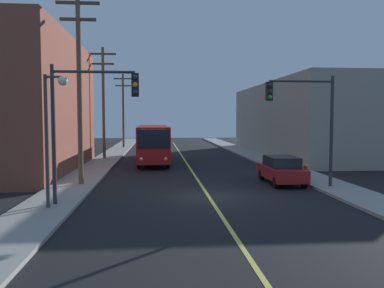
% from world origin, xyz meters
% --- Properties ---
extents(ground_plane, '(120.00, 120.00, 0.00)m').
position_xyz_m(ground_plane, '(0.00, 0.00, 0.00)').
color(ground_plane, black).
extents(sidewalk_left, '(2.50, 90.00, 0.15)m').
position_xyz_m(sidewalk_left, '(-7.25, 10.00, 0.07)').
color(sidewalk_left, gray).
rests_on(sidewalk_left, ground).
extents(sidewalk_right, '(2.50, 90.00, 0.15)m').
position_xyz_m(sidewalk_right, '(7.25, 10.00, 0.07)').
color(sidewalk_right, gray).
rests_on(sidewalk_right, ground).
extents(lane_stripe_center, '(0.16, 60.00, 0.01)m').
position_xyz_m(lane_stripe_center, '(0.00, 15.00, 0.01)').
color(lane_stripe_center, '#D8CC4C').
rests_on(lane_stripe_center, ground).
extents(building_left_brick, '(10.00, 16.89, 9.68)m').
position_xyz_m(building_left_brick, '(-13.49, 10.41, 4.84)').
color(building_left_brick, brown).
rests_on(building_left_brick, ground).
extents(building_right_warehouse, '(12.00, 26.84, 7.52)m').
position_xyz_m(building_right_warehouse, '(14.49, 21.95, 3.76)').
color(building_right_warehouse, gray).
rests_on(building_right_warehouse, ground).
extents(city_bus, '(2.72, 12.19, 3.20)m').
position_xyz_m(city_bus, '(-2.89, 15.68, 1.82)').
color(city_bus, maroon).
rests_on(city_bus, ground).
extents(parked_car_red, '(1.83, 4.40, 1.62)m').
position_xyz_m(parked_car_red, '(4.78, 3.44, 0.84)').
color(parked_car_red, maroon).
rests_on(parked_car_red, ground).
extents(utility_pole_near, '(2.40, 0.28, 10.69)m').
position_xyz_m(utility_pole_near, '(-6.85, 3.60, 6.01)').
color(utility_pole_near, brown).
rests_on(utility_pole_near, sidewalk_left).
extents(utility_pole_mid, '(2.40, 0.28, 10.20)m').
position_xyz_m(utility_pole_mid, '(-7.44, 17.81, 5.76)').
color(utility_pole_mid, brown).
rests_on(utility_pole_mid, sidewalk_left).
extents(utility_pole_far, '(2.40, 0.28, 9.45)m').
position_xyz_m(utility_pole_far, '(-6.91, 32.62, 5.36)').
color(utility_pole_far, brown).
rests_on(utility_pole_far, sidewalk_left).
extents(traffic_signal_left_corner, '(3.75, 0.48, 6.00)m').
position_xyz_m(traffic_signal_left_corner, '(-5.41, -1.76, 4.30)').
color(traffic_signal_left_corner, '#2D2D33').
rests_on(traffic_signal_left_corner, sidewalk_left).
extents(traffic_signal_right_corner, '(3.75, 0.48, 6.00)m').
position_xyz_m(traffic_signal_right_corner, '(5.41, 1.59, 4.30)').
color(traffic_signal_right_corner, '#2D2D33').
rests_on(traffic_signal_right_corner, sidewalk_right).
extents(street_lamp_left, '(0.98, 0.40, 5.50)m').
position_xyz_m(street_lamp_left, '(-6.83, -2.44, 3.74)').
color(street_lamp_left, '#38383D').
rests_on(street_lamp_left, sidewalk_left).
extents(fire_hydrant, '(0.44, 0.26, 0.84)m').
position_xyz_m(fire_hydrant, '(6.85, 5.01, 0.58)').
color(fire_hydrant, red).
rests_on(fire_hydrant, sidewalk_right).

